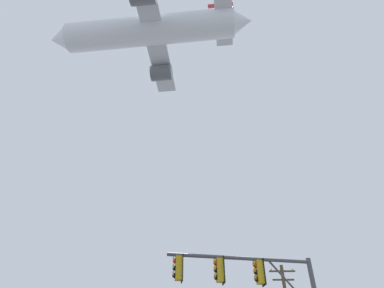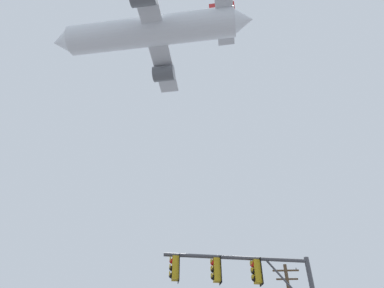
# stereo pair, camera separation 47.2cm
# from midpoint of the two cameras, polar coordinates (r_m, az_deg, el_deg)

# --- Properties ---
(airplane) EXTENTS (25.92, 20.03, 7.06)m
(airplane) POSITION_cam_midpoint_polar(r_m,az_deg,el_deg) (45.09, -7.53, 18.37)
(airplane) COLOR white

